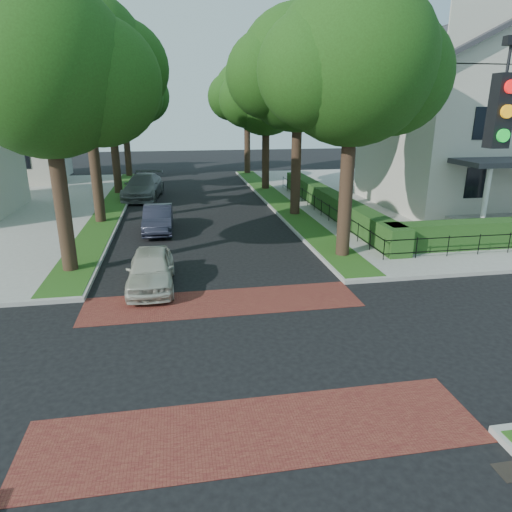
{
  "coord_description": "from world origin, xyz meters",
  "views": [
    {
      "loc": [
        -1.32,
        -10.57,
        6.1
      ],
      "look_at": [
        1.07,
        3.03,
        1.6
      ],
      "focal_mm": 32.0,
      "sensor_mm": 36.0,
      "label": 1
    }
  ],
  "objects": [
    {
      "name": "tree_left_near",
      "position": [
        -5.4,
        7.23,
        7.27
      ],
      "size": [
        7.5,
        6.45,
        10.2
      ],
      "color": "black",
      "rests_on": "sidewalk_nw"
    },
    {
      "name": "parked_car_rear",
      "position": [
        -3.6,
        22.28,
        0.83
      ],
      "size": [
        3.02,
        5.97,
        1.66
      ],
      "primitive_type": "imported",
      "rotation": [
        0.0,
        0.0,
        -0.12
      ],
      "color": "slate",
      "rests_on": "ground"
    },
    {
      "name": "grass_strip_ne",
      "position": [
        5.4,
        19.1,
        0.16
      ],
      "size": [
        1.6,
        29.8,
        0.02
      ],
      "primitive_type": "cube",
      "color": "#1E4E16",
      "rests_on": "sidewalk_ne"
    },
    {
      "name": "tree_left_mid",
      "position": [
        -5.39,
        15.24,
        8.34
      ],
      "size": [
        8.0,
        6.88,
        11.48
      ],
      "color": "black",
      "rests_on": "sidewalk_nw"
    },
    {
      "name": "sidewalk_ne",
      "position": [
        19.5,
        19.0,
        0.07
      ],
      "size": [
        30.0,
        30.0,
        0.15
      ],
      "primitive_type": "cube",
      "color": "gray",
      "rests_on": "ground"
    },
    {
      "name": "house_left_far",
      "position": [
        -15.49,
        31.99,
        5.04
      ],
      "size": [
        10.0,
        9.0,
        10.14
      ],
      "color": "beige",
      "rests_on": "sidewalk_nw"
    },
    {
      "name": "tree_left_back",
      "position": [
        -5.4,
        33.24,
        7.41
      ],
      "size": [
        7.75,
        6.66,
        10.44
      ],
      "color": "black",
      "rests_on": "sidewalk_nw"
    },
    {
      "name": "parked_car_middle",
      "position": [
        -2.32,
        12.75,
        0.67
      ],
      "size": [
        1.47,
        4.1,
        1.35
      ],
      "primitive_type": "imported",
      "rotation": [
        0.0,
        0.0,
        -0.01
      ],
      "color": "#1D1F2C",
      "rests_on": "ground"
    },
    {
      "name": "ground",
      "position": [
        0.0,
        0.0,
        0.0
      ],
      "size": [
        120.0,
        120.0,
        0.0
      ],
      "primitive_type": "plane",
      "color": "black",
      "rests_on": "ground"
    },
    {
      "name": "fence_main_road",
      "position": [
        6.9,
        15.0,
        0.6
      ],
      "size": [
        0.06,
        18.0,
        0.9
      ],
      "primitive_type": null,
      "color": "black",
      "rests_on": "sidewalk_ne"
    },
    {
      "name": "tree_right_back",
      "position": [
        5.6,
        33.23,
        7.27
      ],
      "size": [
        7.5,
        6.45,
        10.2
      ],
      "color": "black",
      "rests_on": "sidewalk_ne"
    },
    {
      "name": "parked_car_front",
      "position": [
        -2.35,
        5.0,
        0.67
      ],
      "size": [
        1.62,
        3.97,
        1.35
      ],
      "primitive_type": "imported",
      "rotation": [
        0.0,
        0.0,
        -0.01
      ],
      "color": "beige",
      "rests_on": "ground"
    },
    {
      "name": "house_victorian",
      "position": [
        17.51,
        15.92,
        6.02
      ],
      "size": [
        13.0,
        13.05,
        12.48
      ],
      "color": "beige",
      "rests_on": "sidewalk_ne"
    },
    {
      "name": "crosswalk_far",
      "position": [
        0.0,
        3.2,
        0.01
      ],
      "size": [
        9.0,
        2.2,
        0.01
      ],
      "primitive_type": "cube",
      "color": "maroon",
      "rests_on": "ground"
    },
    {
      "name": "tree_right_mid",
      "position": [
        5.61,
        15.25,
        7.99
      ],
      "size": [
        8.25,
        7.09,
        11.22
      ],
      "color": "black",
      "rests_on": "sidewalk_ne"
    },
    {
      "name": "grass_strip_nw",
      "position": [
        -5.4,
        19.1,
        0.16
      ],
      "size": [
        1.6,
        29.8,
        0.02
      ],
      "primitive_type": "cube",
      "color": "#1E4E16",
      "rests_on": "sidewalk_nw"
    },
    {
      "name": "tree_right_far",
      "position": [
        5.6,
        24.22,
        6.91
      ],
      "size": [
        7.25,
        6.23,
        9.74
      ],
      "color": "black",
      "rests_on": "sidewalk_ne"
    },
    {
      "name": "tree_right_near",
      "position": [
        5.6,
        7.24,
        7.63
      ],
      "size": [
        7.75,
        6.67,
        10.66
      ],
      "color": "black",
      "rests_on": "sidewalk_ne"
    },
    {
      "name": "tree_left_far",
      "position": [
        -5.4,
        24.22,
        7.12
      ],
      "size": [
        7.0,
        6.02,
        9.86
      ],
      "color": "black",
      "rests_on": "sidewalk_nw"
    },
    {
      "name": "crosswalk_near",
      "position": [
        0.0,
        -3.2,
        0.01
      ],
      "size": [
        9.0,
        2.2,
        0.01
      ],
      "primitive_type": "cube",
      "color": "maroon",
      "rests_on": "ground"
    },
    {
      "name": "hedge_main_road",
      "position": [
        7.7,
        15.0,
        0.75
      ],
      "size": [
        1.0,
        18.0,
        1.2
      ],
      "primitive_type": "cube",
      "color": "#1F4919",
      "rests_on": "sidewalk_ne"
    }
  ]
}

